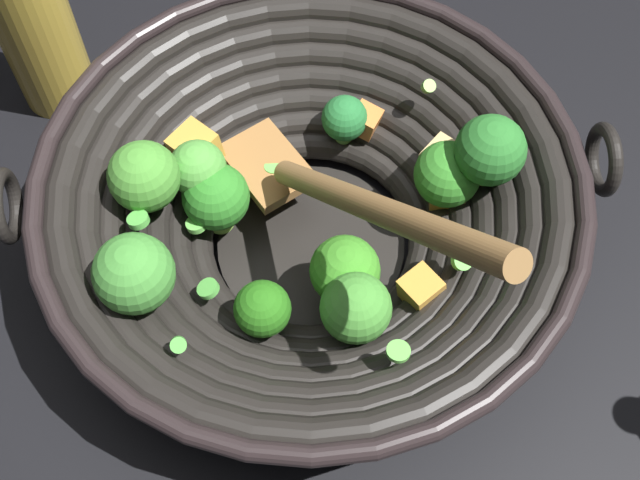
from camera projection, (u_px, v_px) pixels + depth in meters
ground_plane at (311, 250)px, 0.66m from camera, size 4.00×4.00×0.00m
wok at (310, 207)px, 0.61m from camera, size 0.40×0.40×0.25m
cooking_oil_bottle at (25, 3)px, 0.65m from camera, size 0.06×0.06×0.26m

